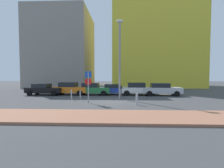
{
  "coord_description": "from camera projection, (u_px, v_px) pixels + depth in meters",
  "views": [
    {
      "loc": [
        0.85,
        -15.19,
        2.38
      ],
      "look_at": [
        0.11,
        2.17,
        1.54
      ],
      "focal_mm": 26.8,
      "sensor_mm": 36.0,
      "label": 1
    }
  ],
  "objects": [
    {
      "name": "building_colorful_midrise",
      "position": [
        152.0,
        21.0,
        39.01
      ],
      "size": [
        18.14,
        16.43,
        30.2
      ],
      "primitive_type": "cube",
      "color": "gold",
      "rests_on": "ground"
    },
    {
      "name": "parked_car_black",
      "position": [
        44.0,
        89.0,
        20.72
      ],
      "size": [
        4.51,
        2.17,
        1.42
      ],
      "color": "black",
      "rests_on": "ground"
    },
    {
      "name": "parking_meter",
      "position": [
        121.0,
        91.0,
        17.18
      ],
      "size": [
        0.18,
        0.14,
        1.33
      ],
      "color": "#4C4C51",
      "rests_on": "ground"
    },
    {
      "name": "traffic_bollard_mid",
      "position": [
        80.0,
        95.0,
        17.43
      ],
      "size": [
        0.12,
        0.12,
        0.86
      ],
      "primitive_type": "cylinder",
      "color": "#B7B7BC",
      "rests_on": "ground"
    },
    {
      "name": "ground_plane",
      "position": [
        110.0,
        102.0,
        15.31
      ],
      "size": [
        120.0,
        120.0,
        0.0
      ],
      "primitive_type": "plane",
      "color": "#424244"
    },
    {
      "name": "parked_car_white",
      "position": [
        138.0,
        89.0,
        20.64
      ],
      "size": [
        4.5,
        2.02,
        1.55
      ],
      "color": "white",
      "rests_on": "ground"
    },
    {
      "name": "sidewalk_brick",
      "position": [
        104.0,
        116.0,
        9.51
      ],
      "size": [
        40.0,
        3.2,
        0.14
      ],
      "primitive_type": "cube",
      "color": "#9E664C",
      "rests_on": "ground"
    },
    {
      "name": "building_under_construction",
      "position": [
        63.0,
        51.0,
        37.3
      ],
      "size": [
        12.07,
        13.26,
        16.03
      ],
      "primitive_type": "cube",
      "color": "gray",
      "rests_on": "ground"
    },
    {
      "name": "parked_car_blue",
      "position": [
        115.0,
        89.0,
        21.06
      ],
      "size": [
        4.26,
        2.27,
        1.35
      ],
      "color": "#1E389E",
      "rests_on": "ground"
    },
    {
      "name": "street_lamp",
      "position": [
        120.0,
        53.0,
        17.06
      ],
      "size": [
        0.7,
        0.36,
        8.09
      ],
      "color": "gray",
      "rests_on": "ground"
    },
    {
      "name": "parked_car_silver",
      "position": [
        161.0,
        89.0,
        20.26
      ],
      "size": [
        4.67,
        2.26,
        1.51
      ],
      "color": "#B7BABF",
      "rests_on": "ground"
    },
    {
      "name": "parking_sign_post",
      "position": [
        88.0,
        83.0,
        14.72
      ],
      "size": [
        0.59,
        0.16,
        2.8
      ],
      "color": "gray",
      "rests_on": "ground"
    },
    {
      "name": "parked_car_green",
      "position": [
        92.0,
        89.0,
        20.87
      ],
      "size": [
        4.4,
        2.14,
        1.51
      ],
      "color": "#237238",
      "rests_on": "ground"
    },
    {
      "name": "traffic_bollard_far",
      "position": [
        71.0,
        95.0,
        16.93
      ],
      "size": [
        0.12,
        0.12,
        0.98
      ],
      "primitive_type": "cylinder",
      "color": "#B7B7BC",
      "rests_on": "ground"
    },
    {
      "name": "parked_car_orange",
      "position": [
        70.0,
        88.0,
        21.0
      ],
      "size": [
        4.33,
        2.15,
        1.58
      ],
      "color": "orange",
      "rests_on": "ground"
    },
    {
      "name": "traffic_bollard_near",
      "position": [
        137.0,
        99.0,
        13.73
      ],
      "size": [
        0.17,
        0.17,
        0.94
      ],
      "primitive_type": "cylinder",
      "color": "#B7B7BC",
      "rests_on": "ground"
    }
  ]
}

